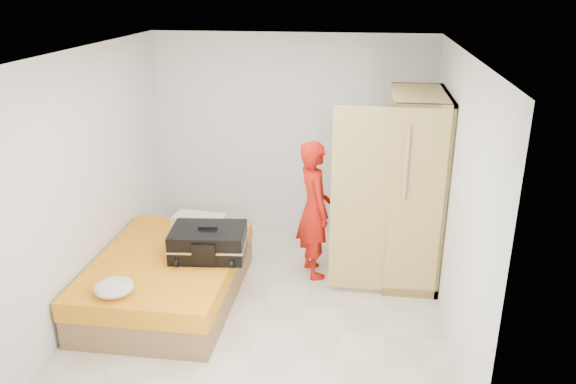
# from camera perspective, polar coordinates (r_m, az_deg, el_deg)

# --- Properties ---
(room) EXTENTS (4.00, 4.02, 2.60)m
(room) POSITION_cam_1_polar(r_m,az_deg,el_deg) (5.48, -2.30, 0.49)
(room) COLOR beige
(room) RESTS_ON ground
(bed) EXTENTS (1.42, 2.02, 0.50)m
(bed) POSITION_cam_1_polar(r_m,az_deg,el_deg) (6.12, -12.10, -8.52)
(bed) COLOR olive
(bed) RESTS_ON ground
(wardrobe) EXTENTS (1.17, 1.20, 2.10)m
(wardrobe) POSITION_cam_1_polar(r_m,az_deg,el_deg) (6.33, 12.17, -0.04)
(wardrobe) COLOR tan
(wardrobe) RESTS_ON ground
(person) EXTENTS (0.58, 0.68, 1.59)m
(person) POSITION_cam_1_polar(r_m,az_deg,el_deg) (6.28, 2.67, -1.78)
(person) COLOR red
(person) RESTS_ON ground
(suitcase) EXTENTS (0.83, 0.65, 0.33)m
(suitcase) POSITION_cam_1_polar(r_m,az_deg,el_deg) (5.89, -8.09, -5.08)
(suitcase) COLOR black
(suitcase) RESTS_ON bed
(round_cushion) EXTENTS (0.36, 0.36, 0.14)m
(round_cushion) POSITION_cam_1_polar(r_m,az_deg,el_deg) (5.42, -17.27, -9.25)
(round_cushion) COLOR beige
(round_cushion) RESTS_ON bed
(pillow) EXTENTS (0.63, 0.37, 0.11)m
(pillow) POSITION_cam_1_polar(r_m,az_deg,el_deg) (6.67, -9.02, -2.84)
(pillow) COLOR beige
(pillow) RESTS_ON bed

